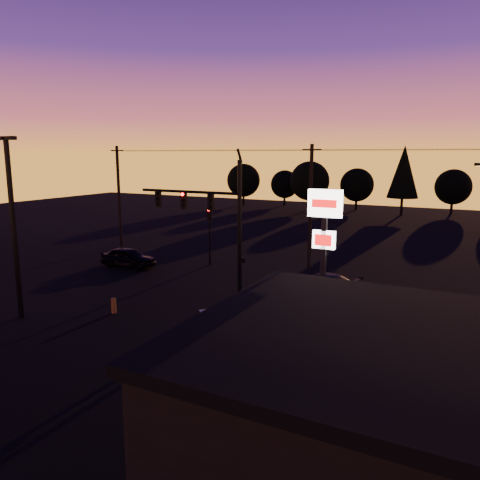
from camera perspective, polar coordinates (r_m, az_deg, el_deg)
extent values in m
plane|color=black|center=(23.80, -7.88, -10.07)|extent=(120.00, 120.00, 0.00)
cube|color=beige|center=(24.30, -5.52, -9.56)|extent=(0.35, 2.20, 0.01)
cube|color=beige|center=(25.41, -3.77, -8.63)|extent=(1.20, 1.20, 0.01)
cylinder|color=black|center=(25.28, -0.05, 0.65)|extent=(0.24, 0.24, 8.00)
cylinder|color=black|center=(24.92, -0.05, 10.22)|extent=(0.14, 0.52, 0.76)
cylinder|color=black|center=(26.67, -6.27, 5.87)|extent=(6.50, 0.16, 0.16)
cube|color=black|center=(25.93, -3.58, 4.67)|extent=(0.32, 0.22, 0.95)
sphere|color=black|center=(25.79, -3.74, 5.42)|extent=(0.18, 0.18, 0.18)
sphere|color=black|center=(25.82, -3.74, 4.76)|extent=(0.18, 0.18, 0.18)
sphere|color=black|center=(25.85, -3.73, 4.09)|extent=(0.18, 0.18, 0.18)
cube|color=black|center=(26.91, -6.87, 4.83)|extent=(0.32, 0.22, 0.95)
sphere|color=#FF0705|center=(26.77, -7.05, 5.55)|extent=(0.18, 0.18, 0.18)
sphere|color=black|center=(26.80, -7.03, 4.91)|extent=(0.18, 0.18, 0.18)
sphere|color=black|center=(26.83, -7.02, 4.27)|extent=(0.18, 0.18, 0.18)
cube|color=black|center=(27.97, -9.93, 4.96)|extent=(0.32, 0.22, 0.95)
sphere|color=black|center=(27.83, -10.11, 5.65)|extent=(0.18, 0.18, 0.18)
sphere|color=black|center=(27.86, -10.09, 5.03)|extent=(0.18, 0.18, 0.18)
sphere|color=black|center=(27.89, -10.07, 4.42)|extent=(0.18, 0.18, 0.18)
cube|color=black|center=(25.48, 0.31, -2.48)|extent=(0.22, 0.18, 0.28)
cylinder|color=black|center=(35.26, -3.72, -0.20)|extent=(0.14, 0.14, 3.60)
cube|color=black|center=(34.93, -3.76, 3.19)|extent=(0.30, 0.20, 0.90)
sphere|color=#FF0705|center=(34.79, -3.87, 3.69)|extent=(0.18, 0.18, 0.18)
sphere|color=black|center=(34.83, -3.86, 3.23)|extent=(0.18, 0.18, 0.18)
sphere|color=black|center=(34.86, -3.86, 2.78)|extent=(0.18, 0.18, 0.18)
cube|color=black|center=(25.80, -25.85, 0.92)|extent=(0.18, 0.18, 9.00)
cube|color=black|center=(25.81, -27.13, 10.99)|extent=(0.55, 0.30, 0.18)
cube|color=black|center=(25.25, -26.19, 11.10)|extent=(0.55, 0.30, 0.18)
cube|color=black|center=(21.10, 10.07, -3.71)|extent=(0.22, 0.22, 6.40)
cube|color=white|center=(20.59, 10.34, 4.42)|extent=(1.50, 0.25, 1.20)
cube|color=red|center=(20.45, 10.22, 4.38)|extent=(1.10, 0.02, 0.35)
cube|color=white|center=(20.81, 10.19, 0.04)|extent=(1.00, 0.22, 0.80)
cube|color=red|center=(20.69, 10.08, -0.02)|extent=(0.75, 0.02, 0.50)
cube|color=black|center=(23.55, 27.26, 8.21)|extent=(0.50, 0.22, 0.14)
plane|color=#FFB759|center=(23.55, 27.25, 8.01)|extent=(0.35, 0.35, 0.00)
cylinder|color=black|center=(43.46, -14.53, 5.10)|extent=(0.26, 0.26, 9.00)
cube|color=black|center=(43.29, -14.78, 10.51)|extent=(1.40, 0.10, 0.10)
cylinder|color=black|center=(34.13, 8.57, 3.94)|extent=(0.26, 0.26, 9.00)
cube|color=black|center=(33.92, 8.76, 10.84)|extent=(1.40, 0.10, 0.10)
cylinder|color=black|center=(37.33, -4.97, 10.80)|extent=(18.00, 0.02, 0.02)
cylinder|color=black|center=(37.83, -4.47, 10.87)|extent=(18.00, 0.02, 0.02)
cylinder|color=black|center=(38.34, -3.98, 10.80)|extent=(18.00, 0.02, 0.02)
cylinder|color=black|center=(31.52, 24.27, 10.00)|extent=(18.00, 0.02, 0.02)
cylinder|color=black|center=(32.12, 24.35, 10.07)|extent=(18.00, 0.02, 0.02)
cylinder|color=black|center=(32.71, 24.42, 9.97)|extent=(18.00, 0.02, 0.02)
cube|color=black|center=(12.29, 24.86, -21.47)|extent=(12.00, 8.00, 4.00)
cube|color=black|center=(11.35, 25.69, -12.37)|extent=(12.40, 8.40, 0.30)
cube|color=black|center=(16.63, 11.22, -14.28)|extent=(2.20, 0.05, 1.60)
cube|color=black|center=(16.16, 21.86, -15.64)|extent=(2.20, 0.05, 1.60)
cylinder|color=#AC6F22|center=(25.84, -15.14, -7.73)|extent=(0.27, 0.27, 0.80)
cylinder|color=black|center=(76.93, 0.43, 4.87)|extent=(0.36, 0.36, 1.62)
sphere|color=black|center=(76.69, 0.43, 7.29)|extent=(5.36, 5.36, 5.36)
cylinder|color=black|center=(77.15, 5.44, 4.74)|extent=(0.36, 0.36, 1.38)
sphere|color=black|center=(76.93, 5.47, 6.78)|extent=(4.54, 4.54, 4.54)
cylinder|color=black|center=(70.36, 8.41, 4.28)|extent=(0.36, 0.36, 1.75)
sphere|color=black|center=(70.08, 8.49, 7.13)|extent=(5.77, 5.78, 5.78)
cylinder|color=black|center=(72.50, 13.96, 4.17)|extent=(0.36, 0.36, 1.50)
sphere|color=black|center=(72.25, 14.06, 6.53)|extent=(4.95, 4.95, 4.95)
cylinder|color=black|center=(68.17, 19.09, 3.89)|extent=(0.36, 0.36, 2.38)
cone|color=black|center=(67.84, 19.33, 7.88)|extent=(4.18, 4.18, 7.12)
cylinder|color=black|center=(72.56, 24.37, 3.55)|extent=(0.36, 0.36, 1.50)
sphere|color=black|center=(72.31, 24.55, 5.91)|extent=(4.95, 4.95, 4.95)
imported|color=black|center=(35.78, -13.48, -2.07)|extent=(4.35, 1.97, 1.45)
imported|color=black|center=(28.24, 9.73, -5.36)|extent=(4.91, 2.56, 1.36)
imported|color=black|center=(16.70, 10.74, -17.06)|extent=(3.29, 5.00, 1.28)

